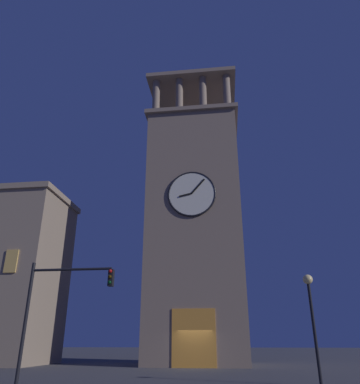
{
  "coord_description": "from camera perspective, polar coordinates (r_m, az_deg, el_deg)",
  "views": [
    {
      "loc": [
        -2.38,
        28.02,
        1.72
      ],
      "look_at": [
        1.54,
        -4.18,
        14.94
      ],
      "focal_mm": 34.44,
      "sensor_mm": 36.0,
      "label": 1
    }
  ],
  "objects": [
    {
      "name": "ground_plane",
      "position": [
        28.17,
        2.32,
        -25.65
      ],
      "size": [
        200.0,
        200.0,
        0.0
      ],
      "primitive_type": "plane",
      "color": "#424247"
    },
    {
      "name": "clocktower",
      "position": [
        33.68,
        2.47,
        -5.54
      ],
      "size": [
        8.6,
        8.18,
        28.02
      ],
      "color": "gray",
      "rests_on": "ground_plane"
    },
    {
      "name": "traffic_signal_near",
      "position": [
        18.25,
        -18.49,
        -15.36
      ],
      "size": [
        4.01,
        0.41,
        5.19
      ],
      "color": "black",
      "rests_on": "ground_plane"
    },
    {
      "name": "street_lamp",
      "position": [
        18.34,
        19.63,
        -16.13
      ],
      "size": [
        0.44,
        0.44,
        4.61
      ],
      "color": "black",
      "rests_on": "ground_plane"
    }
  ]
}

